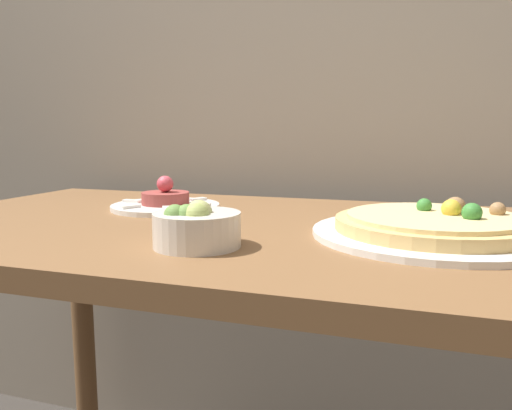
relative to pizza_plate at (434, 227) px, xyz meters
The scene contains 4 objects.
dining_table 0.29m from the pizza_plate, behind, with size 1.44×0.73×0.77m.
pizza_plate is the anchor object (origin of this frame).
tartare_plate 0.56m from the pizza_plate, 166.98° to the left, with size 0.23×0.23×0.07m.
small_bowl 0.37m from the pizza_plate, 151.26° to the right, with size 0.13×0.13×0.07m.
Camera 1 is at (0.25, -0.47, 0.94)m, focal length 35.00 mm.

